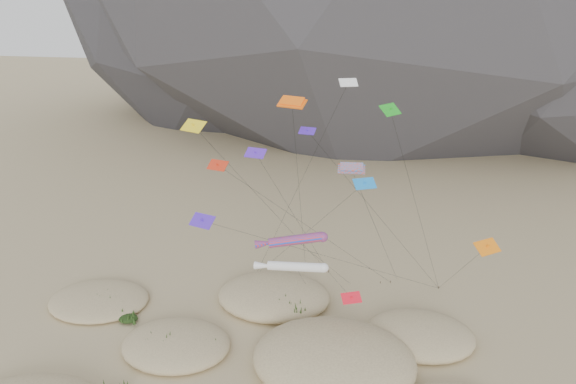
{
  "coord_description": "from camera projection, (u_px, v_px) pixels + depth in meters",
  "views": [
    {
      "loc": [
        9.4,
        -39.94,
        34.64
      ],
      "look_at": [
        -1.0,
        12.0,
        15.69
      ],
      "focal_mm": 35.0,
      "sensor_mm": 36.0,
      "label": 1
    }
  ],
  "objects": [
    {
      "name": "white_tube_kite",
      "position": [
        293.0,
        267.0,
        53.0
      ],
      "size": [
        7.22,
        14.87,
        10.85
      ],
      "color": "silver",
      "rests_on": "ground"
    },
    {
      "name": "delta_kites",
      "position": [
        309.0,
        180.0,
        54.17
      ],
      "size": [
        29.94,
        19.49,
        26.24
      ],
      "color": "red",
      "rests_on": "ground"
    },
    {
      "name": "dune_grass",
      "position": [
        268.0,
        373.0,
        52.67
      ],
      "size": [
        43.45,
        27.52,
        1.52
      ],
      "color": "black",
      "rests_on": "ground"
    },
    {
      "name": "rainbow_tube_kite",
      "position": [
        293.0,
        240.0,
        57.64
      ],
      "size": [
        9.17,
        12.72,
        11.39
      ],
      "color": "#FF2E1A",
      "rests_on": "ground"
    },
    {
      "name": "kite_stakes",
      "position": [
        334.0,
        277.0,
        71.78
      ],
      "size": [
        23.14,
        4.03,
        0.3
      ],
      "color": "#3F2D1E",
      "rests_on": "ground"
    },
    {
      "name": "orange_parafoil",
      "position": [
        292.0,
        104.0,
        55.19
      ],
      "size": [
        3.11,
        13.22,
        24.96
      ],
      "color": "#FF620D",
      "rests_on": "ground"
    },
    {
      "name": "dunes",
      "position": [
        264.0,
        374.0,
        52.72
      ],
      "size": [
        50.88,
        37.74,
        4.56
      ],
      "color": "#CCB789",
      "rests_on": "ground"
    },
    {
      "name": "multi_parafoil",
      "position": [
        352.0,
        170.0,
        51.89
      ],
      "size": [
        6.4,
        16.33,
        19.78
      ],
      "color": "#FF411A",
      "rests_on": "ground"
    }
  ]
}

